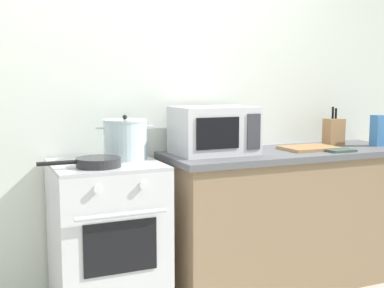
{
  "coord_description": "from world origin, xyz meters",
  "views": [
    {
      "loc": [
        -0.99,
        -2.12,
        1.37
      ],
      "look_at": [
        0.18,
        0.6,
        1.0
      ],
      "focal_mm": 46.21,
      "sensor_mm": 36.0,
      "label": 1
    }
  ],
  "objects_px": {
    "stock_pot": "(125,139)",
    "pasta_box": "(378,130)",
    "stove": "(107,241)",
    "oven_mitt": "(339,150)",
    "frying_pan": "(97,162)",
    "microwave": "(214,130)",
    "cutting_board": "(309,148)",
    "knife_block": "(334,131)"
  },
  "relations": [
    {
      "from": "knife_block",
      "to": "microwave",
      "type": "bearing_deg",
      "value": -176.44
    },
    {
      "from": "cutting_board",
      "to": "pasta_box",
      "type": "relative_size",
      "value": 1.64
    },
    {
      "from": "stove",
      "to": "microwave",
      "type": "relative_size",
      "value": 1.84
    },
    {
      "from": "stock_pot",
      "to": "knife_block",
      "type": "xyz_separation_m",
      "value": [
        1.57,
        0.06,
        -0.02
      ]
    },
    {
      "from": "stock_pot",
      "to": "pasta_box",
      "type": "xyz_separation_m",
      "value": [
        1.82,
        -0.11,
        -0.01
      ]
    },
    {
      "from": "frying_pan",
      "to": "pasta_box",
      "type": "distance_m",
      "value": 2.04
    },
    {
      "from": "microwave",
      "to": "cutting_board",
      "type": "xyz_separation_m",
      "value": [
        0.68,
        -0.08,
        -0.14
      ]
    },
    {
      "from": "cutting_board",
      "to": "knife_block",
      "type": "relative_size",
      "value": 1.31
    },
    {
      "from": "microwave",
      "to": "oven_mitt",
      "type": "bearing_deg",
      "value": -16.54
    },
    {
      "from": "stock_pot",
      "to": "oven_mitt",
      "type": "distance_m",
      "value": 1.4
    },
    {
      "from": "stove",
      "to": "frying_pan",
      "type": "height_order",
      "value": "frying_pan"
    },
    {
      "from": "stock_pot",
      "to": "microwave",
      "type": "height_order",
      "value": "microwave"
    },
    {
      "from": "stove",
      "to": "pasta_box",
      "type": "xyz_separation_m",
      "value": [
        1.97,
        -0.03,
        0.57
      ]
    },
    {
      "from": "microwave",
      "to": "knife_block",
      "type": "bearing_deg",
      "value": 3.56
    },
    {
      "from": "stove",
      "to": "microwave",
      "type": "bearing_deg",
      "value": 6.29
    },
    {
      "from": "stock_pot",
      "to": "frying_pan",
      "type": "distance_m",
      "value": 0.31
    },
    {
      "from": "frying_pan",
      "to": "pasta_box",
      "type": "relative_size",
      "value": 2.0
    },
    {
      "from": "oven_mitt",
      "to": "frying_pan",
      "type": "bearing_deg",
      "value": 178.71
    },
    {
      "from": "knife_block",
      "to": "pasta_box",
      "type": "distance_m",
      "value": 0.3
    },
    {
      "from": "stock_pot",
      "to": "knife_block",
      "type": "distance_m",
      "value": 1.57
    },
    {
      "from": "stock_pot",
      "to": "microwave",
      "type": "distance_m",
      "value": 0.58
    },
    {
      "from": "cutting_board",
      "to": "oven_mitt",
      "type": "distance_m",
      "value": 0.2
    },
    {
      "from": "stove",
      "to": "stock_pot",
      "type": "height_order",
      "value": "stock_pot"
    },
    {
      "from": "frying_pan",
      "to": "oven_mitt",
      "type": "distance_m",
      "value": 1.59
    },
    {
      "from": "microwave",
      "to": "cutting_board",
      "type": "bearing_deg",
      "value": -6.55
    },
    {
      "from": "stove",
      "to": "pasta_box",
      "type": "height_order",
      "value": "pasta_box"
    },
    {
      "from": "pasta_box",
      "to": "oven_mitt",
      "type": "bearing_deg",
      "value": -163.76
    },
    {
      "from": "pasta_box",
      "to": "stove",
      "type": "bearing_deg",
      "value": 179.16
    },
    {
      "from": "frying_pan",
      "to": "microwave",
      "type": "distance_m",
      "value": 0.83
    },
    {
      "from": "stove",
      "to": "oven_mitt",
      "type": "relative_size",
      "value": 5.11
    },
    {
      "from": "stock_pot",
      "to": "pasta_box",
      "type": "relative_size",
      "value": 1.56
    },
    {
      "from": "cutting_board",
      "to": "knife_block",
      "type": "distance_m",
      "value": 0.36
    },
    {
      "from": "frying_pan",
      "to": "knife_block",
      "type": "xyz_separation_m",
      "value": [
        1.79,
        0.26,
        0.07
      ]
    },
    {
      "from": "stock_pot",
      "to": "oven_mitt",
      "type": "bearing_deg",
      "value": -9.93
    },
    {
      "from": "microwave",
      "to": "pasta_box",
      "type": "bearing_deg",
      "value": -4.95
    },
    {
      "from": "microwave",
      "to": "cutting_board",
      "type": "distance_m",
      "value": 0.7
    },
    {
      "from": "oven_mitt",
      "to": "knife_block",
      "type": "bearing_deg",
      "value": 57.02
    },
    {
      "from": "microwave",
      "to": "stock_pot",
      "type": "bearing_deg",
      "value": 179.66
    },
    {
      "from": "stove",
      "to": "microwave",
      "type": "distance_m",
      "value": 0.95
    },
    {
      "from": "frying_pan",
      "to": "oven_mitt",
      "type": "height_order",
      "value": "frying_pan"
    },
    {
      "from": "frying_pan",
      "to": "oven_mitt",
      "type": "xyz_separation_m",
      "value": [
        1.59,
        -0.04,
        -0.02
      ]
    },
    {
      "from": "frying_pan",
      "to": "stock_pot",
      "type": "bearing_deg",
      "value": 43.94
    }
  ]
}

